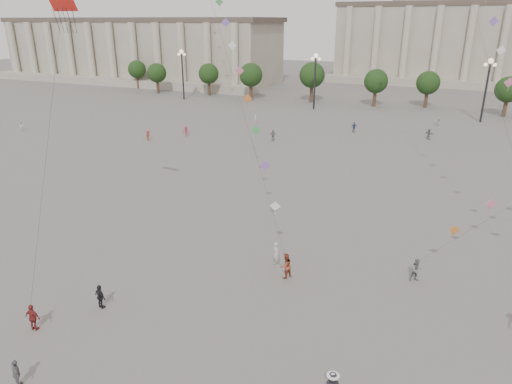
% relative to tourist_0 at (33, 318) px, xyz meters
% --- Properties ---
extents(ground, '(360.00, 360.00, 0.00)m').
position_rel_tourist_0_xyz_m(ground, '(9.34, 2.51, -0.82)').
color(ground, '#5C5957').
rests_on(ground, ground).
extents(hall_west, '(84.00, 26.22, 17.20)m').
position_rel_tourist_0_xyz_m(hall_west, '(-65.66, 96.40, 7.60)').
color(hall_west, gray).
rests_on(hall_west, ground).
extents(hall_central, '(48.30, 34.30, 35.50)m').
position_rel_tourist_0_xyz_m(hall_central, '(9.34, 131.73, 13.41)').
color(hall_central, gray).
rests_on(hall_central, ground).
extents(tree_row, '(137.12, 5.12, 8.00)m').
position_rel_tourist_0_xyz_m(tree_row, '(9.34, 80.51, 4.57)').
color(tree_row, '#3A2A1D').
rests_on(tree_row, ground).
extents(lamp_post_far_west, '(2.00, 0.90, 10.65)m').
position_rel_tourist_0_xyz_m(lamp_post_far_west, '(-35.66, 72.51, 6.53)').
color(lamp_post_far_west, '#262628').
rests_on(lamp_post_far_west, ground).
extents(lamp_post_mid_west, '(2.00, 0.90, 10.65)m').
position_rel_tourist_0_xyz_m(lamp_post_mid_west, '(-5.66, 72.51, 6.53)').
color(lamp_post_mid_west, '#262628').
rests_on(lamp_post_mid_west, ground).
extents(lamp_post_mid_east, '(2.00, 0.90, 10.65)m').
position_rel_tourist_0_xyz_m(lamp_post_mid_east, '(24.34, 72.51, 6.53)').
color(lamp_post_mid_east, '#262628').
rests_on(lamp_post_mid_east, ground).
extents(person_crowd_0, '(0.99, 0.85, 1.59)m').
position_rel_tourist_0_xyz_m(person_crowd_0, '(5.91, 56.07, -0.02)').
color(person_crowd_0, navy).
rests_on(person_crowd_0, ground).
extents(person_crowd_1, '(0.99, 0.92, 1.62)m').
position_rel_tourist_0_xyz_m(person_crowd_1, '(-42.69, 35.75, -0.01)').
color(person_crowd_1, silver).
rests_on(person_crowd_1, ground).
extents(person_crowd_2, '(1.13, 1.14, 1.58)m').
position_rel_tourist_0_xyz_m(person_crowd_2, '(-16.76, 43.10, -0.03)').
color(person_crowd_2, '#9B2A3A').
rests_on(person_crowd_2, ground).
extents(person_crowd_4, '(1.06, 1.41, 1.48)m').
position_rel_tourist_0_xyz_m(person_crowd_4, '(17.75, 66.50, -0.08)').
color(person_crowd_4, silver).
rests_on(person_crowd_4, ground).
extents(person_crowd_10, '(0.50, 0.64, 1.56)m').
position_rel_tourist_0_xyz_m(person_crowd_10, '(-10.80, 55.59, -0.04)').
color(person_crowd_10, silver).
rests_on(person_crowd_10, ground).
extents(person_crowd_12, '(1.46, 1.27, 1.59)m').
position_rel_tourist_0_xyz_m(person_crowd_12, '(17.06, 55.97, -0.03)').
color(person_crowd_12, slate).
rests_on(person_crowd_12, ground).
extents(person_crowd_13, '(0.80, 0.74, 1.85)m').
position_rel_tourist_0_xyz_m(person_crowd_13, '(9.92, 12.35, 0.10)').
color(person_crowd_13, '#AFAFAB').
rests_on(person_crowd_13, ground).
extents(person_crowd_16, '(1.04, 0.60, 1.66)m').
position_rel_tourist_0_xyz_m(person_crowd_16, '(-3.67, 45.78, 0.01)').
color(person_crowd_16, slate).
rests_on(person_crowd_16, ground).
extents(person_crowd_17, '(0.62, 1.01, 1.51)m').
position_rel_tourist_0_xyz_m(person_crowd_17, '(-20.47, 38.65, -0.07)').
color(person_crowd_17, '#963A29').
rests_on(person_crowd_17, ground).
extents(tourist_0, '(1.00, 0.51, 1.64)m').
position_rel_tourist_0_xyz_m(tourist_0, '(0.00, 0.00, 0.00)').
color(tourist_0, maroon).
rests_on(tourist_0, ground).
extents(tourist_1, '(1.00, 0.61, 1.59)m').
position_rel_tourist_0_xyz_m(tourist_1, '(2.01, 3.20, -0.03)').
color(tourist_1, black).
rests_on(tourist_1, ground).
extents(tourist_3, '(0.95, 0.75, 1.51)m').
position_rel_tourist_0_xyz_m(tourist_3, '(2.80, -3.45, -0.07)').
color(tourist_3, slate).
rests_on(tourist_3, ground).
extents(kite_flyer_0, '(1.03, 1.10, 1.81)m').
position_rel_tourist_0_xyz_m(kite_flyer_0, '(11.12, 11.08, 0.08)').
color(kite_flyer_0, brown).
rests_on(kite_flyer_0, ground).
extents(kite_flyer_2, '(1.00, 0.94, 1.63)m').
position_rel_tourist_0_xyz_m(kite_flyer_2, '(19.33, 14.24, -0.01)').
color(kite_flyer_2, slate).
rests_on(kite_flyer_2, ground).
extents(dragon_kite, '(3.46, 5.35, 19.48)m').
position_rel_tourist_0_xyz_m(dragon_kite, '(-4.61, 9.96, 15.95)').
color(dragon_kite, red).
rests_on(dragon_kite, ground).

